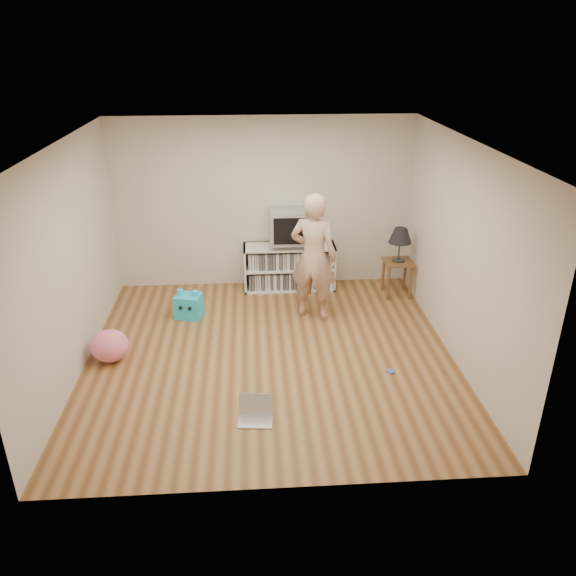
{
  "coord_description": "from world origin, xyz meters",
  "views": [
    {
      "loc": [
        -0.2,
        -6.02,
        3.65
      ],
      "look_at": [
        0.25,
        0.4,
        0.73
      ],
      "focal_mm": 35.0,
      "sensor_mm": 36.0,
      "label": 1
    }
  ],
  "objects_px": {
    "dvd_deck": "(289,244)",
    "person": "(314,257)",
    "media_unit": "(289,266)",
    "laptop": "(256,413)",
    "plush_pink": "(110,346)",
    "plush_blue": "(189,306)",
    "side_table": "(397,269)",
    "crt_tv": "(289,226)",
    "table_lamp": "(400,236)"
  },
  "relations": [
    {
      "from": "laptop",
      "to": "plush_pink",
      "type": "height_order",
      "value": "plush_pink"
    },
    {
      "from": "media_unit",
      "to": "side_table",
      "type": "relative_size",
      "value": 2.55
    },
    {
      "from": "person",
      "to": "laptop",
      "type": "relative_size",
      "value": 4.69
    },
    {
      "from": "laptop",
      "to": "plush_pink",
      "type": "xyz_separation_m",
      "value": [
        -1.75,
        1.28,
        0.13
      ]
    },
    {
      "from": "media_unit",
      "to": "dvd_deck",
      "type": "bearing_deg",
      "value": -90.0
    },
    {
      "from": "table_lamp",
      "to": "person",
      "type": "relative_size",
      "value": 0.29
    },
    {
      "from": "side_table",
      "to": "plush_pink",
      "type": "bearing_deg",
      "value": -157.63
    },
    {
      "from": "crt_tv",
      "to": "side_table",
      "type": "relative_size",
      "value": 1.09
    },
    {
      "from": "laptop",
      "to": "plush_pink",
      "type": "relative_size",
      "value": 0.83
    },
    {
      "from": "media_unit",
      "to": "crt_tv",
      "type": "distance_m",
      "value": 0.67
    },
    {
      "from": "media_unit",
      "to": "laptop",
      "type": "relative_size",
      "value": 3.68
    },
    {
      "from": "laptop",
      "to": "plush_blue",
      "type": "relative_size",
      "value": 0.93
    },
    {
      "from": "crt_tv",
      "to": "person",
      "type": "xyz_separation_m",
      "value": [
        0.26,
        -0.99,
        -0.13
      ]
    },
    {
      "from": "dvd_deck",
      "to": "crt_tv",
      "type": "relative_size",
      "value": 0.75
    },
    {
      "from": "person",
      "to": "laptop",
      "type": "xyz_separation_m",
      "value": [
        -0.84,
        -2.28,
        -0.82
      ]
    },
    {
      "from": "dvd_deck",
      "to": "person",
      "type": "xyz_separation_m",
      "value": [
        0.26,
        -0.99,
        0.16
      ]
    },
    {
      "from": "media_unit",
      "to": "crt_tv",
      "type": "bearing_deg",
      "value": -90.0
    },
    {
      "from": "laptop",
      "to": "plush_blue",
      "type": "bearing_deg",
      "value": 116.51
    },
    {
      "from": "plush_blue",
      "to": "media_unit",
      "type": "bearing_deg",
      "value": 45.75
    },
    {
      "from": "person",
      "to": "laptop",
      "type": "height_order",
      "value": "person"
    },
    {
      "from": "side_table",
      "to": "plush_blue",
      "type": "distance_m",
      "value": 3.14
    },
    {
      "from": "dvd_deck",
      "to": "plush_blue",
      "type": "height_order",
      "value": "dvd_deck"
    },
    {
      "from": "person",
      "to": "media_unit",
      "type": "bearing_deg",
      "value": -52.31
    },
    {
      "from": "person",
      "to": "crt_tv",
      "type": "bearing_deg",
      "value": -52.04
    },
    {
      "from": "dvd_deck",
      "to": "side_table",
      "type": "bearing_deg",
      "value": -12.96
    },
    {
      "from": "crt_tv",
      "to": "plush_pink",
      "type": "xyz_separation_m",
      "value": [
        -2.33,
        -1.99,
        -0.83
      ]
    },
    {
      "from": "table_lamp",
      "to": "media_unit",
      "type": "bearing_deg",
      "value": 166.51
    },
    {
      "from": "media_unit",
      "to": "dvd_deck",
      "type": "height_order",
      "value": "dvd_deck"
    },
    {
      "from": "media_unit",
      "to": "plush_blue",
      "type": "bearing_deg",
      "value": -148.19
    },
    {
      "from": "side_table",
      "to": "crt_tv",
      "type": "bearing_deg",
      "value": 167.15
    },
    {
      "from": "plush_blue",
      "to": "person",
      "type": "bearing_deg",
      "value": 11.07
    },
    {
      "from": "table_lamp",
      "to": "crt_tv",
      "type": "bearing_deg",
      "value": 167.15
    },
    {
      "from": "table_lamp",
      "to": "plush_pink",
      "type": "xyz_separation_m",
      "value": [
        -3.94,
        -1.62,
        -0.75
      ]
    },
    {
      "from": "side_table",
      "to": "table_lamp",
      "type": "relative_size",
      "value": 1.07
    },
    {
      "from": "crt_tv",
      "to": "person",
      "type": "distance_m",
      "value": 1.03
    },
    {
      "from": "plush_blue",
      "to": "plush_pink",
      "type": "height_order",
      "value": "plush_blue"
    },
    {
      "from": "media_unit",
      "to": "dvd_deck",
      "type": "distance_m",
      "value": 0.39
    },
    {
      "from": "media_unit",
      "to": "plush_pink",
      "type": "relative_size",
      "value": 3.07
    },
    {
      "from": "side_table",
      "to": "table_lamp",
      "type": "xyz_separation_m",
      "value": [
        0.0,
        0.0,
        0.53
      ]
    },
    {
      "from": "side_table",
      "to": "laptop",
      "type": "bearing_deg",
      "value": -127.09
    },
    {
      "from": "side_table",
      "to": "person",
      "type": "relative_size",
      "value": 0.31
    },
    {
      "from": "table_lamp",
      "to": "plush_blue",
      "type": "distance_m",
      "value": 3.23
    },
    {
      "from": "media_unit",
      "to": "plush_pink",
      "type": "bearing_deg",
      "value": -139.29
    },
    {
      "from": "person",
      "to": "side_table",
      "type": "bearing_deg",
      "value": -132.05
    },
    {
      "from": "dvd_deck",
      "to": "table_lamp",
      "type": "bearing_deg",
      "value": -12.96
    },
    {
      "from": "laptop",
      "to": "plush_pink",
      "type": "bearing_deg",
      "value": 149.64
    },
    {
      "from": "crt_tv",
      "to": "plush_pink",
      "type": "bearing_deg",
      "value": -139.56
    },
    {
      "from": "crt_tv",
      "to": "laptop",
      "type": "xyz_separation_m",
      "value": [
        -0.58,
        -3.26,
        -0.95
      ]
    },
    {
      "from": "side_table",
      "to": "plush_pink",
      "type": "height_order",
      "value": "side_table"
    },
    {
      "from": "dvd_deck",
      "to": "table_lamp",
      "type": "height_order",
      "value": "table_lamp"
    }
  ]
}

